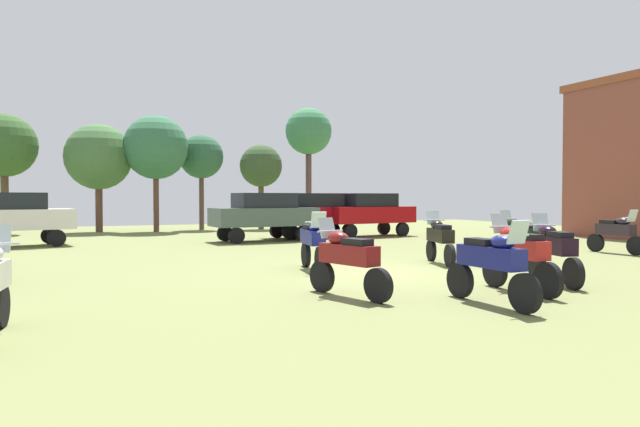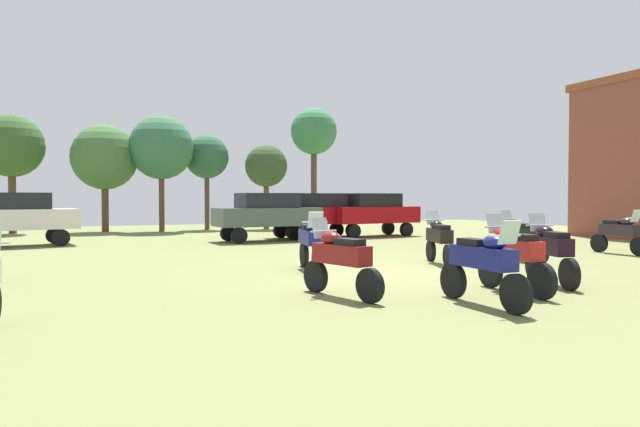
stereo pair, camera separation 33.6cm
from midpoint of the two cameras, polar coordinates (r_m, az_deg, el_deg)
name	(u,v)px [view 1 (the left image)]	position (r m, az deg, el deg)	size (l,w,h in m)	color
ground_plane	(369,272)	(14.42, 4.17, -5.75)	(44.00, 52.00, 0.02)	olive
motorcycle_1	(440,238)	(16.20, 11.12, -2.40)	(0.81, 2.10, 1.45)	black
motorcycle_2	(313,241)	(14.51, -1.37, -2.76)	(0.66, 2.13, 1.49)	black
motorcycle_3	(519,254)	(11.78, 18.22, -3.85)	(0.62, 2.17, 1.50)	black
motorcycle_5	(491,263)	(10.23, 15.60, -4.69)	(0.62, 2.27, 1.48)	black
motorcycle_6	(520,236)	(17.56, 18.52, -2.14)	(0.62, 2.10, 1.45)	black
motorcycle_8	(616,232)	(21.02, 26.72, -1.63)	(0.62, 2.07, 1.44)	black
motorcycle_10	(553,250)	(13.13, 21.31, -3.37)	(0.80, 2.06, 1.48)	black
motorcycle_11	(348,259)	(10.67, 1.82, -4.46)	(0.81, 2.08, 1.45)	black
car_1	(9,215)	(24.10, -28.61, -0.15)	(4.56, 2.56, 2.00)	black
car_2	(313,212)	(26.07, -1.06, 0.17)	(4.48, 2.28, 2.00)	black
car_4	(368,211)	(26.97, 4.38, 0.22)	(4.49, 2.31, 2.00)	black
car_5	(264,213)	(24.11, -5.91, 0.04)	(4.42, 2.10, 2.00)	black
tree_1	(98,157)	(32.38, -21.24, 5.18)	(3.41, 3.41, 5.63)	brown
tree_3	(4,146)	(32.84, -28.92, 5.83)	(3.13, 3.13, 5.95)	#503D27
tree_4	(156,148)	(31.86, -16.16, 6.23)	(3.35, 3.35, 6.12)	brown
tree_5	(261,166)	(33.27, -6.12, 4.62)	(2.41, 2.41, 4.82)	#4E4729
tree_7	(309,133)	(33.91, -1.42, 7.94)	(2.69, 2.69, 6.99)	brown
tree_8	(201,157)	(33.24, -11.89, 5.43)	(2.45, 2.45, 5.32)	brown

